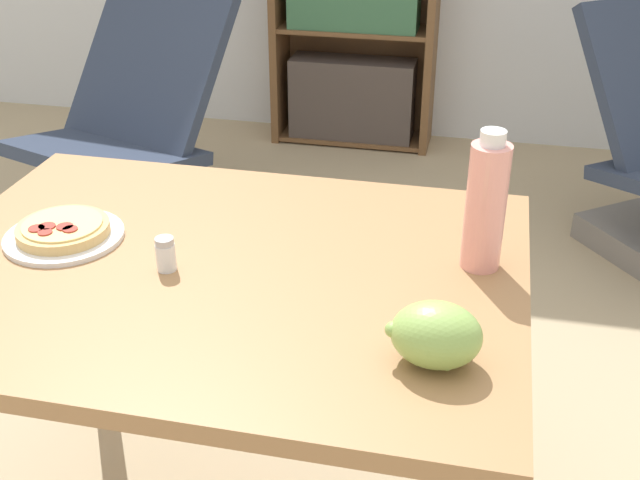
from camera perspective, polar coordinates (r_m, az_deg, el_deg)
The scene contains 6 objects.
dining_table at distance 1.54m, azimuth -6.96°, elevation -5.19°, with size 1.11×0.84×0.75m.
pizza_on_plate at distance 1.62m, azimuth -17.78°, elevation 0.55°, with size 0.23×0.23×0.04m.
grape_bunch at distance 1.20m, azimuth 8.24°, elevation -6.72°, with size 0.15×0.11×0.10m.
drink_bottle at distance 1.43m, azimuth 11.70°, elevation 2.47°, with size 0.07×0.07×0.26m.
salt_shaker at distance 1.46m, azimuth -10.92°, elevation -0.99°, with size 0.04×0.04×0.06m.
lounge_chair_near at distance 3.18m, azimuth -13.50°, elevation 5.58°, with size 0.79×0.91×0.88m.
Camera 1 is at (0.44, -1.27, 1.49)m, focal length 45.00 mm.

